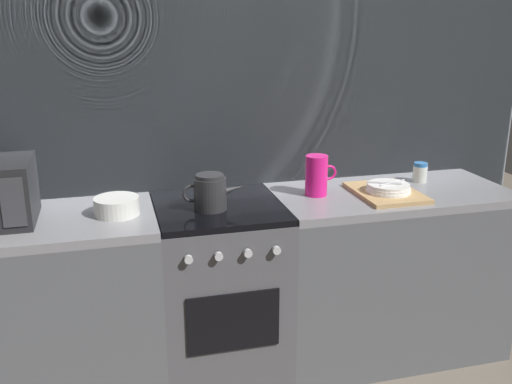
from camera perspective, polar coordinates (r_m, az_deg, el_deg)
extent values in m
plane|color=#6B6054|center=(3.09, -3.44, -17.36)|extent=(8.00, 8.00, 0.00)
cube|color=gray|center=(2.92, -5.13, 6.25)|extent=(3.60, 0.05, 2.40)
cube|color=#A8B2BC|center=(2.90, -5.06, 6.17)|extent=(3.58, 0.01, 2.39)
cube|color=#515459|center=(2.86, -21.96, -11.67)|extent=(1.20, 0.60, 0.86)
cube|color=gray|center=(2.68, -23.03, -3.17)|extent=(1.20, 0.60, 0.04)
cube|color=#4C4C51|center=(2.86, -3.59, -10.17)|extent=(0.60, 0.60, 0.87)
cube|color=black|center=(2.69, -3.77, -1.62)|extent=(0.59, 0.59, 0.03)
cube|color=black|center=(2.60, -2.24, -12.88)|extent=(0.42, 0.01, 0.28)
cylinder|color=#B7B7BC|center=(2.40, -6.77, -6.72)|extent=(0.04, 0.02, 0.04)
cylinder|color=#B7B7BC|center=(2.42, -3.76, -6.44)|extent=(0.04, 0.02, 0.04)
cylinder|color=#B7B7BC|center=(2.45, -0.81, -6.15)|extent=(0.04, 0.02, 0.04)
cylinder|color=#B7B7BC|center=(2.48, 2.08, -5.85)|extent=(0.04, 0.02, 0.04)
cube|color=#515459|center=(3.14, 12.87, -8.10)|extent=(1.20, 0.60, 0.86)
cube|color=gray|center=(2.98, 13.44, -0.25)|extent=(1.20, 0.60, 0.04)
cube|color=#333338|center=(2.48, -23.17, -0.99)|extent=(0.09, 0.01, 0.21)
cylinder|color=#262628|center=(2.61, -4.62, -0.17)|extent=(0.15, 0.15, 0.15)
cylinder|color=#262628|center=(2.58, -4.66, 1.59)|extent=(0.13, 0.13, 0.02)
cone|color=#262628|center=(2.62, -2.26, 0.33)|extent=(0.10, 0.04, 0.05)
torus|color=#262628|center=(2.59, -6.47, -0.15)|extent=(0.08, 0.01, 0.08)
cylinder|color=silver|center=(2.61, -13.77, -1.37)|extent=(0.20, 0.20, 0.08)
cylinder|color=#E5197A|center=(2.82, 6.06, 1.66)|extent=(0.11, 0.11, 0.20)
torus|color=#E5197A|center=(2.84, 7.33, 1.94)|extent=(0.08, 0.01, 0.08)
cube|color=tan|center=(2.90, 12.88, -0.06)|extent=(0.30, 0.40, 0.02)
cylinder|color=white|center=(2.88, 13.08, 0.15)|extent=(0.22, 0.22, 0.01)
cylinder|color=white|center=(2.88, 13.10, 0.41)|extent=(0.21, 0.21, 0.01)
cylinder|color=white|center=(2.88, 13.12, 0.68)|extent=(0.21, 0.21, 0.01)
cylinder|color=silver|center=(2.88, 13.49, 0.92)|extent=(0.16, 0.07, 0.01)
cube|color=silver|center=(2.87, 12.69, 0.92)|extent=(0.16, 0.09, 0.00)
cylinder|color=silver|center=(3.17, 16.08, 1.74)|extent=(0.08, 0.08, 0.08)
cylinder|color=#2D6BAD|center=(3.16, 16.16, 2.66)|extent=(0.07, 0.07, 0.02)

